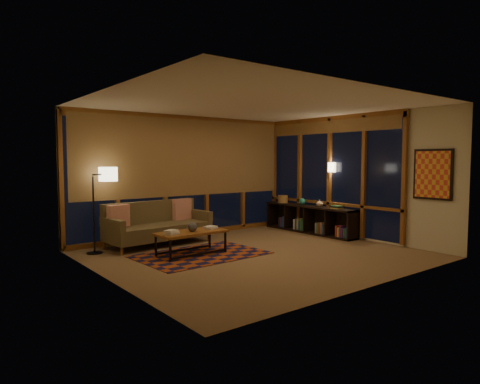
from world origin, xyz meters
TOP-DOWN VIEW (x-y plane):
  - floor at (0.00, 0.00)m, footprint 5.50×5.00m
  - ceiling at (0.00, 0.00)m, footprint 5.50×5.00m
  - walls at (0.00, 0.00)m, footprint 5.51×5.01m
  - window_wall_back at (0.00, 2.43)m, footprint 5.30×0.16m
  - window_wall_right at (2.68, 0.60)m, footprint 0.16×3.70m
  - wall_art at (2.71, -1.85)m, footprint 0.06×0.74m
  - wall_sconce at (2.62, 0.45)m, footprint 0.12×0.18m
  - sofa at (-1.00, 1.85)m, footprint 2.16×1.02m
  - pillow_left at (-1.81, 1.92)m, footprint 0.44×0.22m
  - pillow_right at (-0.31, 2.14)m, footprint 0.47×0.22m
  - area_rug at (-0.83, 0.56)m, footprint 2.31×1.59m
  - coffee_table at (-0.95, 0.69)m, footprint 1.30×0.64m
  - book_stack_a at (-1.38, 0.66)m, footprint 0.28×0.25m
  - book_stack_b at (-0.50, 0.72)m, footprint 0.30×0.27m
  - ceramic_pot at (-0.94, 0.67)m, footprint 0.19×0.19m
  - floor_lamp at (-2.30, 1.88)m, footprint 0.62×0.52m
  - bookshelf at (2.49, 1.00)m, footprint 0.40×2.56m
  - basket at (2.47, 1.88)m, footprint 0.26×0.26m
  - teal_bowl at (2.49, 1.23)m, footprint 0.16×0.16m
  - vase at (2.49, 0.69)m, footprint 0.20×0.20m
  - shelf_book_stack at (2.49, 0.19)m, footprint 0.20×0.27m

SIDE VIEW (x-z plane):
  - floor at x=0.00m, z-range -0.01..0.01m
  - area_rug at x=-0.83m, z-range 0.00..0.01m
  - coffee_table at x=-0.95m, z-range 0.00..0.43m
  - bookshelf at x=2.49m, z-range 0.00..0.64m
  - sofa at x=-1.00m, z-range 0.00..0.86m
  - book_stack_b at x=-0.50m, z-range 0.43..0.48m
  - book_stack_a at x=-1.38m, z-range 0.43..0.49m
  - ceramic_pot at x=-0.94m, z-range 0.43..0.60m
  - pillow_left at x=-1.81m, z-range 0.43..0.85m
  - pillow_right at x=-0.31m, z-range 0.43..0.88m
  - shelf_book_stack at x=2.49m, z-range 0.64..0.72m
  - teal_bowl at x=2.49m, z-range 0.64..0.80m
  - vase at x=2.49m, z-range 0.64..0.81m
  - basket at x=2.47m, z-range 0.64..0.83m
  - floor_lamp at x=-2.30m, z-range 0.00..1.59m
  - walls at x=0.00m, z-range 0.00..2.70m
  - window_wall_back at x=0.00m, z-range 0.05..2.65m
  - window_wall_right at x=2.68m, z-range 0.05..2.65m
  - wall_art at x=2.71m, z-range 0.98..1.92m
  - wall_sconce at x=2.62m, z-range 1.44..1.66m
  - ceiling at x=0.00m, z-range 2.70..2.71m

